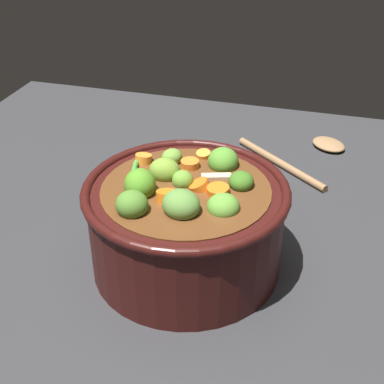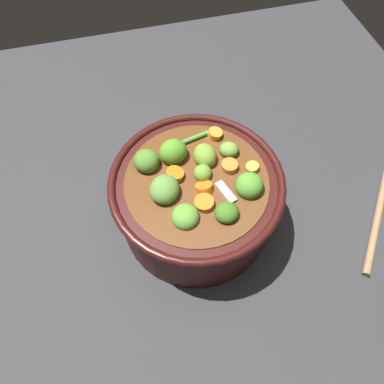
# 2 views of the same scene
# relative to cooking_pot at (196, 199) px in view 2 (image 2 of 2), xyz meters

# --- Properties ---
(ground_plane) EXTENTS (1.10, 1.10, 0.00)m
(ground_plane) POSITION_rel_cooking_pot_xyz_m (0.00, -0.00, -0.07)
(ground_plane) COLOR #2D2D30
(cooking_pot) EXTENTS (0.26, 0.26, 0.15)m
(cooking_pot) POSITION_rel_cooking_pot_xyz_m (0.00, 0.00, 0.00)
(cooking_pot) COLOR #38110F
(cooking_pot) RESTS_ON ground_plane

